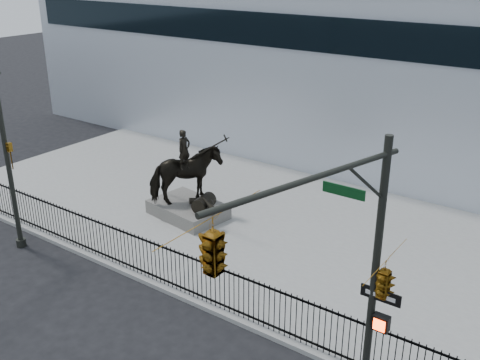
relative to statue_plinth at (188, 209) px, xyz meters
The scene contains 7 objects.
ground 6.66m from the statue_plinth, 59.64° to the right, with size 120.00×120.00×0.00m, color black.
plaza 3.61m from the statue_plinth, 20.63° to the left, with size 30.00×12.00×0.15m, color gray.
building 15.21m from the statue_plinth, 76.75° to the left, with size 44.00×14.00×9.00m, color silver.
picket_fence 5.62m from the statue_plinth, 53.17° to the right, with size 22.10×0.10×1.50m.
statue_plinth is the anchor object (origin of this frame).
equestrian_statue 1.49m from the statue_plinth, ahead, with size 3.89×2.69×3.32m.
traffic_signal_right 13.26m from the statue_plinth, 38.22° to the right, with size 2.17×6.86×7.00m.
Camera 1 is at (10.85, -10.34, 10.38)m, focal length 42.00 mm.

